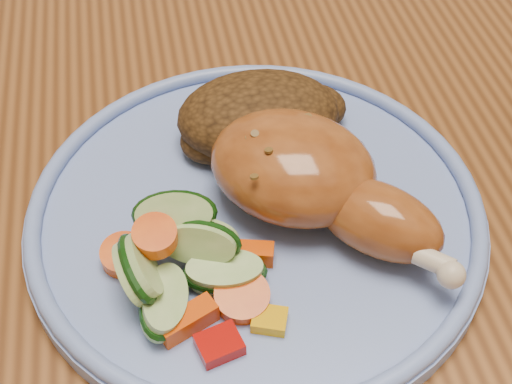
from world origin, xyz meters
The scene contains 6 objects.
dining_table centered at (0.00, 0.00, 0.67)m, with size 0.90×1.40×0.75m.
plate centered at (-0.06, -0.08, 0.76)m, with size 0.27×0.27×0.01m, color #6F8CD6.
plate_rim centered at (-0.06, -0.08, 0.77)m, with size 0.27×0.27×0.01m, color #6F8CD6.
chicken_leg centered at (-0.03, -0.08, 0.79)m, with size 0.14×0.15×0.05m.
rice_pilaf centered at (-0.05, -0.02, 0.78)m, with size 0.11×0.07×0.04m.
vegetable_pile centered at (-0.11, -0.12, 0.78)m, with size 0.09×0.10×0.05m.
Camera 1 is at (-0.11, -0.35, 1.08)m, focal length 50.00 mm.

